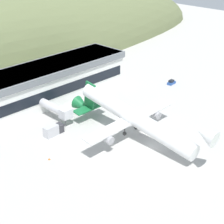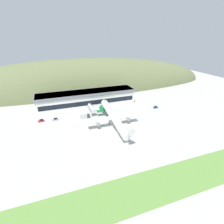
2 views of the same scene
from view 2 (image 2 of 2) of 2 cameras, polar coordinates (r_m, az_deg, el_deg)
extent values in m
plane|color=#B7B5AF|center=(103.41, 2.00, -6.43)|extent=(364.98, 364.98, 0.00)
cube|color=#669342|center=(74.19, 15.20, -21.92)|extent=(328.48, 16.35, 0.08)
ellipsoid|color=#667047|center=(186.35, -9.97, 7.32)|extent=(297.57, 59.85, 62.23)
cube|color=white|center=(138.20, -8.19, 4.22)|extent=(74.56, 14.75, 12.34)
cube|color=slate|center=(136.60, -8.31, 6.22)|extent=(75.76, 15.95, 2.22)
cube|color=black|center=(131.59, -7.47, 2.95)|extent=(71.57, 0.16, 3.45)
cylinder|color=silver|center=(126.95, -6.86, 1.43)|extent=(2.60, 11.56, 2.60)
cube|color=silver|center=(121.76, -6.22, 0.45)|extent=(3.38, 2.86, 2.86)
cylinder|color=slate|center=(123.01, -6.23, -0.32)|extent=(0.36, 0.36, 4.00)
cylinder|color=white|center=(104.89, 0.65, -1.79)|extent=(4.37, 38.68, 10.10)
cone|color=white|center=(85.99, 5.70, -5.66)|extent=(4.28, 5.39, 4.95)
cone|color=#196B38|center=(125.08, -2.88, 0.92)|extent=(4.28, 6.26, 5.09)
cube|color=#196B38|center=(120.27, -2.43, 2.34)|extent=(0.50, 5.12, 8.69)
cube|color=#196B38|center=(122.04, -2.43, 0.58)|extent=(11.36, 3.08, 0.82)
cube|color=white|center=(106.95, 0.29, -1.89)|extent=(33.14, 3.63, 0.99)
cylinder|color=#9E9EA3|center=(104.47, -4.74, -3.54)|extent=(2.30, 3.91, 2.82)
cylinder|color=#9E9EA3|center=(110.66, 5.22, -1.91)|extent=(2.30, 3.91, 2.82)
cylinder|color=#2D2D2D|center=(107.25, -0.92, -3.18)|extent=(0.28, 0.28, 2.20)
cylinder|color=#2D2D2D|center=(107.76, -0.92, -3.70)|extent=(0.45, 1.10, 1.10)
cylinder|color=#2D2D2D|center=(108.74, 1.47, -2.79)|extent=(0.28, 0.28, 2.20)
cylinder|color=#2D2D2D|center=(109.24, 1.47, -3.30)|extent=(0.45, 1.10, 1.10)
cylinder|color=#2D2D2D|center=(94.41, 3.50, -5.60)|extent=(0.22, 0.22, 1.98)
cylinder|color=#2D2D2D|center=(94.90, 3.49, -6.12)|extent=(0.30, 0.82, 0.82)
cube|color=#999EA3|center=(122.08, -17.98, -2.43)|extent=(4.07, 1.87, 0.88)
cube|color=black|center=(121.73, -17.94, -2.08)|extent=(2.25, 1.56, 0.72)
cube|color=#264C99|center=(139.50, 14.05, 1.41)|extent=(3.71, 1.97, 0.91)
cube|color=black|center=(139.08, 14.02, 1.71)|extent=(2.08, 1.60, 0.75)
cube|color=#B21E1E|center=(123.66, -22.11, -2.73)|extent=(3.85, 1.97, 0.85)
cube|color=black|center=(123.33, -22.08, -2.40)|extent=(2.14, 1.62, 0.70)
cube|color=#333338|center=(120.73, -7.81, -1.27)|extent=(2.09, 2.42, 2.54)
cube|color=black|center=(120.77, -7.36, -1.00)|extent=(0.20, 1.96, 1.12)
cube|color=#B7B7BC|center=(119.94, -9.21, -1.40)|extent=(4.29, 2.55, 3.08)
cube|color=orange|center=(118.35, 3.03, -2.28)|extent=(0.52, 0.52, 0.03)
cone|color=orange|center=(118.22, 3.03, -2.16)|extent=(0.40, 0.40, 0.55)
cube|color=orange|center=(111.29, -12.21, -4.65)|extent=(0.52, 0.52, 0.03)
cone|color=orange|center=(111.15, -12.22, -4.52)|extent=(0.40, 0.40, 0.55)
camera|label=1|loc=(46.92, -71.92, 8.83)|focal=60.00mm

